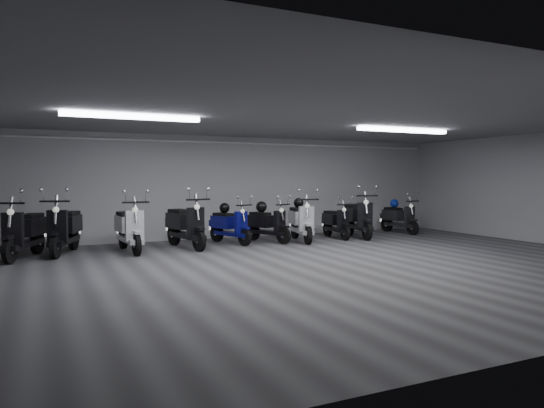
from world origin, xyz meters
name	(u,v)px	position (x,y,z in m)	size (l,w,h in m)	color
floor	(309,267)	(0.00, 0.00, -0.01)	(14.00, 10.00, 0.01)	#3E3E41
ceiling	(309,115)	(0.00, 0.00, 2.80)	(14.00, 10.00, 0.01)	gray
back_wall	(220,187)	(0.00, 5.00, 1.40)	(14.00, 0.01, 2.80)	#A6A6A8
fluor_strip_left	(132,117)	(-3.00, 1.00, 2.74)	(2.40, 0.18, 0.08)	white
fluor_strip_right	(403,130)	(3.00, 1.00, 2.74)	(2.40, 0.18, 0.08)	white
conduit	(221,143)	(0.00, 4.92, 2.62)	(0.05, 0.05, 13.60)	white
scooter_0	(24,223)	(-4.82, 3.33, 0.73)	(0.65, 1.96, 1.46)	black
scooter_1	(65,221)	(-4.03, 3.63, 0.73)	(0.66, 1.97, 1.47)	black
scooter_2	(129,221)	(-2.71, 3.33, 0.71)	(0.64, 1.91, 1.42)	silver
scooter_3	(186,217)	(-1.40, 3.42, 0.73)	(0.65, 1.96, 1.46)	black
scooter_4	(230,219)	(-0.18, 3.72, 0.62)	(0.55, 1.66, 1.24)	#0A0C66
scooter_5	(268,218)	(0.81, 3.61, 0.62)	(0.55, 1.65, 1.23)	black
scooter_6	(301,215)	(1.66, 3.38, 0.70)	(0.62, 1.87, 1.40)	silver
scooter_7	(336,217)	(2.85, 3.57, 0.59)	(0.53, 1.59, 1.19)	black
scooter_8	(358,211)	(3.48, 3.44, 0.74)	(0.66, 1.98, 1.47)	black
scooter_9	(400,213)	(5.25, 3.84, 0.61)	(0.55, 1.65, 1.23)	black
helmet_0	(299,203)	(1.72, 3.64, 1.00)	(0.27, 0.27, 0.27)	black
helmet_1	(261,207)	(0.73, 3.83, 0.91)	(0.29, 0.29, 0.29)	black
helmet_2	(394,203)	(5.23, 4.07, 0.89)	(0.26, 0.26, 0.26)	#0D2597
helmet_3	(225,208)	(-0.25, 3.94, 0.90)	(0.26, 0.26, 0.26)	black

